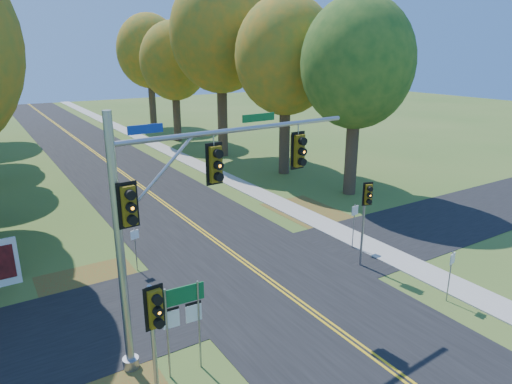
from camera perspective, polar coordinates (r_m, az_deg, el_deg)
ground at (r=18.77m, az=4.01°, el=-12.63°), size 160.00×160.00×0.00m
road_main at (r=18.76m, az=4.01°, el=-12.60°), size 8.00×160.00×0.02m
road_cross at (r=20.20m, az=0.61°, el=-10.24°), size 60.00×6.00×0.02m
centerline_left at (r=18.70m, az=3.76°, el=-12.64°), size 0.10×160.00×0.01m
centerline_right at (r=18.80m, az=4.26°, el=-12.47°), size 0.10×160.00×0.01m
sidewalk_east at (r=22.60m, az=16.94°, el=-7.85°), size 1.60×160.00×0.06m
leaf_patch_w_near at (r=19.69m, az=-19.26°, el=-12.08°), size 4.00×6.00×0.00m
leaf_patch_e at (r=26.89m, az=8.19°, el=-3.21°), size 3.50×8.00×0.00m
tree_e_a at (r=30.50m, az=12.52°, el=15.38°), size 7.20×7.20×12.73m
tree_e_b at (r=35.32m, az=3.79°, el=16.54°), size 7.60×7.60×13.33m
tree_e_c at (r=41.65m, az=-4.40°, el=19.06°), size 8.80×8.80×15.79m
tree_e_d at (r=49.69m, az=-10.17°, el=15.77°), size 7.00×7.00×12.32m
tree_e_e at (r=60.11m, az=-13.19°, el=16.73°), size 7.80×7.80×13.74m
traffic_mast at (r=13.86m, az=-8.63°, el=-0.91°), size 8.68×1.09×7.88m
east_signal_pole at (r=20.27m, az=13.64°, el=-1.39°), size 0.45×0.53×3.98m
ped_signal_pole at (r=12.76m, az=-12.55°, el=-14.93°), size 0.56×0.64×3.54m
route_sign_cluster at (r=13.88m, az=-9.18°, el=-14.53°), size 1.38×0.15×2.95m
reg_sign_e_north at (r=22.67m, az=12.19°, el=-3.23°), size 0.43×0.08×2.26m
reg_sign_e_south at (r=19.11m, az=23.20°, el=-8.68°), size 0.40×0.12×2.09m
reg_sign_w at (r=20.67m, az=-14.87°, el=-6.08°), size 0.38×0.09×1.98m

